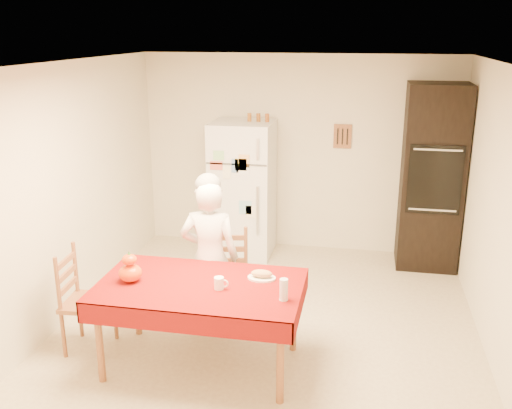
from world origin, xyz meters
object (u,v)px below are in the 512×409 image
(wine_glass, at_px, (284,290))
(bread_plate, at_px, (262,278))
(refrigerator, at_px, (243,189))
(seated_woman, at_px, (210,258))
(coffee_mug, at_px, (219,283))
(pumpkin_lower, at_px, (130,273))
(chair_far, at_px, (227,274))
(oven_cabinet, at_px, (432,178))
(chair_left, at_px, (80,296))
(dining_table, at_px, (200,292))

(wine_glass, xyz_separation_m, bread_plate, (-0.24, 0.35, -0.08))
(refrigerator, height_order, wine_glass, refrigerator)
(seated_woman, height_order, wine_glass, seated_woman)
(coffee_mug, bearing_deg, wine_glass, -9.94)
(pumpkin_lower, bearing_deg, chair_far, 54.13)
(oven_cabinet, distance_m, pumpkin_lower, 3.81)
(seated_woman, bearing_deg, coffee_mug, 106.70)
(chair_left, distance_m, seated_woman, 1.20)
(refrigerator, xyz_separation_m, oven_cabinet, (2.28, 0.05, 0.25))
(coffee_mug, xyz_separation_m, pumpkin_lower, (-0.76, -0.00, 0.02))
(refrigerator, xyz_separation_m, wine_glass, (0.93, -2.77, -0.00))
(chair_far, distance_m, coffee_mug, 0.92)
(refrigerator, xyz_separation_m, chair_left, (-0.92, -2.55, -0.34))
(chair_far, distance_m, bread_plate, 0.80)
(chair_far, relative_size, coffee_mug, 9.50)
(chair_left, relative_size, wine_glass, 5.40)
(refrigerator, bearing_deg, seated_woman, -86.39)
(wine_glass, bearing_deg, dining_table, 168.23)
(oven_cabinet, relative_size, wine_glass, 12.50)
(refrigerator, distance_m, coffee_mug, 2.70)
(refrigerator, relative_size, coffee_mug, 17.00)
(chair_far, bearing_deg, chair_left, -160.00)
(seated_woman, relative_size, bread_plate, 6.24)
(refrigerator, bearing_deg, chair_left, -109.97)
(dining_table, bearing_deg, pumpkin_lower, -174.56)
(coffee_mug, bearing_deg, refrigerator, 98.24)
(chair_left, height_order, pumpkin_lower, chair_left)
(coffee_mug, bearing_deg, bread_plate, 39.57)
(refrigerator, relative_size, wine_glass, 9.66)
(dining_table, height_order, seated_woman, seated_woman)
(coffee_mug, relative_size, wine_glass, 0.57)
(chair_far, distance_m, wine_glass, 1.22)
(dining_table, distance_m, pumpkin_lower, 0.60)
(refrigerator, bearing_deg, bread_plate, -74.03)
(chair_left, distance_m, wine_glass, 1.90)
(dining_table, xyz_separation_m, chair_left, (-1.13, 0.07, -0.18))
(refrigerator, distance_m, oven_cabinet, 2.29)
(coffee_mug, xyz_separation_m, wine_glass, (0.54, -0.10, 0.04))
(oven_cabinet, distance_m, coffee_mug, 3.32)
(refrigerator, xyz_separation_m, bread_plate, (0.69, -2.42, -0.08))
(bread_plate, bearing_deg, chair_far, 126.80)
(dining_table, relative_size, chair_far, 1.79)
(pumpkin_lower, distance_m, bread_plate, 1.10)
(chair_left, bearing_deg, dining_table, -97.79)
(seated_woman, bearing_deg, dining_table, 92.57)
(refrigerator, relative_size, pumpkin_lower, 8.62)
(refrigerator, height_order, oven_cabinet, oven_cabinet)
(chair_left, xyz_separation_m, seated_woman, (1.05, 0.53, 0.24))
(refrigerator, height_order, seated_woman, refrigerator)
(chair_left, height_order, wine_glass, chair_left)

